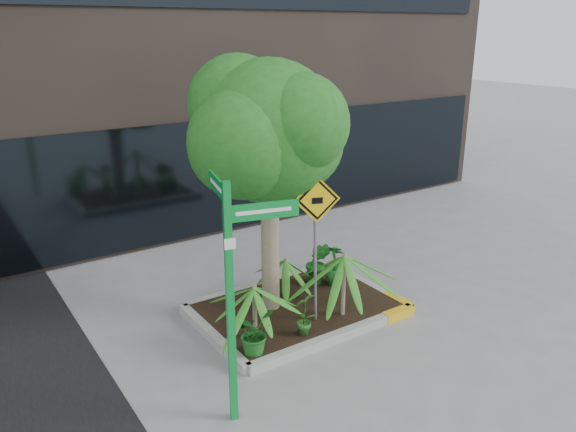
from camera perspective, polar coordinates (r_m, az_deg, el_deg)
ground at (r=9.40m, az=0.95°, el=-10.83°), size 80.00×80.00×0.00m
planter at (r=9.66m, az=1.15°, el=-9.27°), size 3.35×2.36×0.15m
tree at (r=8.64m, az=-2.00°, el=8.58°), size 2.84×2.52×4.27m
palm_front at (r=8.95m, az=5.77°, el=-4.02°), size 1.25×1.25×1.39m
palm_left at (r=8.33m, az=-3.45°, el=-7.32°), size 1.00×1.00×1.11m
palm_back at (r=9.79m, az=-0.26°, el=-4.59°), size 0.74×0.74×0.82m
shrub_a at (r=8.22m, az=-3.52°, el=-11.72°), size 0.79×0.79×0.64m
shrub_b at (r=10.28m, az=4.85°, el=-4.91°), size 0.59×0.59×0.76m
shrub_c at (r=8.63m, az=1.70°, el=-9.82°), size 0.42×0.42×0.72m
shrub_d at (r=10.25m, az=3.05°, el=-4.73°), size 0.64×0.64×0.83m
street_sign_post at (r=6.53m, az=-5.59°, el=-6.21°), size 0.88×1.04×3.05m
cattle_sign at (r=8.61m, az=2.90°, el=-0.87°), size 0.69×0.28×2.37m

